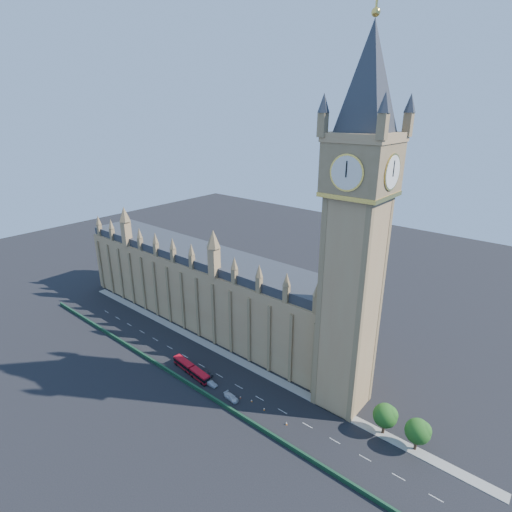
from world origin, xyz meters
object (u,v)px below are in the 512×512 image
Objects in this scene: car_silver at (211,383)px; car_white at (231,397)px; car_grey at (207,373)px; red_bus at (191,369)px.

car_silver is 0.83× the size of car_white.
car_white is at bearing -104.31° from car_grey.
red_bus reaches higher than car_white.
red_bus is 3.25× the size of car_white.
car_grey is 13.54m from car_white.
red_bus reaches higher than car_grey.
car_silver is (4.37, -2.74, 0.02)m from car_grey.
car_silver reaches higher than car_grey.
red_bus is 17.63m from car_white.
car_grey is at bearing 35.49° from red_bus.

